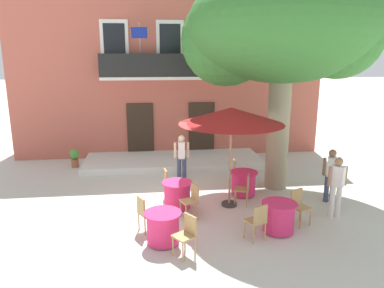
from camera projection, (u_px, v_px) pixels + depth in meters
name	position (u px, v px, depth m)	size (l,w,h in m)	color
ground_plane	(187.00, 199.00, 10.94)	(120.00, 120.00, 0.00)	beige
building_facade	(168.00, 66.00, 16.79)	(13.00, 5.09, 7.50)	#BC5B4C
entrance_step_platform	(173.00, 161.00, 14.54)	(6.96, 2.44, 0.25)	silver
plane_tree	(280.00, 30.00, 10.88)	(5.91, 5.19, 6.85)	gray
cafe_table_near_tree	(177.00, 194.00, 10.28)	(0.86, 0.86, 0.76)	#E52D66
cafe_chair_near_tree_0	(192.00, 199.00, 9.63)	(0.51, 0.51, 0.91)	tan
cafe_chair_near_tree_1	(169.00, 182.00, 10.93)	(0.46, 0.46, 0.91)	tan
cafe_table_middle	(279.00, 217.00, 8.85)	(0.86, 0.86, 0.76)	#E52D66
cafe_chair_middle_0	(299.00, 204.00, 9.25)	(0.53, 0.53, 0.91)	tan
cafe_chair_middle_1	(257.00, 220.00, 8.38)	(0.53, 0.53, 0.91)	tan
cafe_table_front	(243.00, 183.00, 11.20)	(0.86, 0.86, 0.76)	#E52D66
cafe_chair_front_0	(244.00, 187.00, 10.44)	(0.51, 0.51, 0.91)	tan
cafe_chair_front_1	(237.00, 171.00, 11.89)	(0.43, 0.43, 0.91)	tan
cafe_table_far_side	(163.00, 227.00, 8.31)	(0.86, 0.86, 0.76)	#E52D66
cafe_chair_far_side_0	(145.00, 211.00, 8.84)	(0.54, 0.54, 0.91)	tan
cafe_chair_far_side_1	(187.00, 233.00, 7.77)	(0.56, 0.56, 0.91)	tan
cafe_umbrella	(231.00, 116.00, 9.90)	(2.90, 2.90, 2.85)	#997A56
ground_planter_left	(75.00, 157.00, 14.04)	(0.35, 0.35, 0.72)	#995638
pedestrian_near_entrance	(337.00, 184.00, 9.58)	(0.53, 0.40, 1.65)	silver
pedestrian_mid_plaza	(182.00, 155.00, 12.41)	(0.53, 0.35, 1.61)	#384260
pedestrian_by_tree	(331.00, 173.00, 10.59)	(0.53, 0.40, 1.60)	#384260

